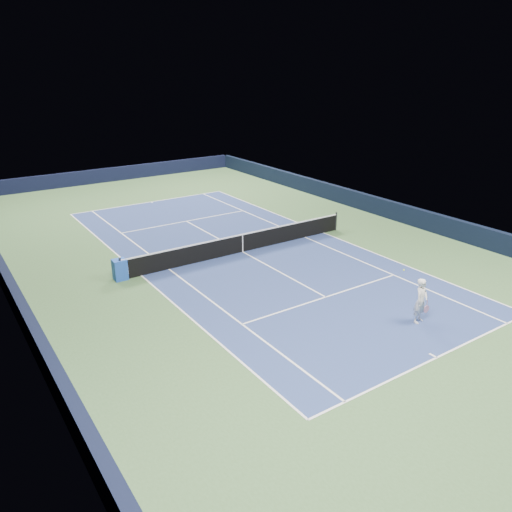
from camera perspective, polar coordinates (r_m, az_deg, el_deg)
ground at (r=25.60m, az=-1.54°, el=0.47°), size 40.00×40.00×0.00m
wall_far at (r=42.90m, az=-16.14°, el=8.94°), size 22.00×0.35×1.10m
wall_right at (r=32.26m, az=14.94°, el=5.18°), size 0.35×40.00×1.10m
wall_left at (r=22.03m, az=-26.07°, el=-3.83°), size 0.35×40.00×1.10m
court_surface at (r=25.60m, az=-1.54°, el=0.48°), size 10.97×23.77×0.01m
baseline_far at (r=35.74m, az=-11.92°, el=6.08°), size 10.97×0.08×0.00m
baseline_near at (r=17.78m, az=19.97°, el=-10.86°), size 10.97×0.08×0.00m
sideline_doubles_right at (r=28.74m, az=7.72°, el=2.65°), size 0.08×23.77×0.00m
sideline_doubles_left at (r=23.34m, az=-12.97°, el=-2.19°), size 0.08×23.77×0.00m
sideline_singles_right at (r=27.89m, az=5.60°, el=2.16°), size 0.08×23.77×0.00m
sideline_singles_left at (r=23.81m, az=-9.92°, el=-1.48°), size 0.08×23.77×0.00m
service_line_far at (r=30.91m, az=-7.96°, el=3.97°), size 8.23×0.08×0.00m
service_line_near at (r=20.92m, az=7.97°, el=-4.67°), size 8.23×0.08×0.00m
center_service_line at (r=25.60m, az=-1.54°, el=0.49°), size 0.08×12.80×0.00m
center_mark_far at (r=35.61m, az=-11.82°, el=6.03°), size 0.08×0.30×0.00m
center_mark_near at (r=17.85m, az=19.58°, el=-10.66°), size 0.08×0.30×0.00m
tennis_net at (r=25.43m, az=-1.55°, el=1.53°), size 12.90×0.10×1.07m
sponsor_cube at (r=23.01m, az=-15.28°, el=-1.51°), size 0.60×0.53×0.95m
tennis_player at (r=19.44m, az=18.33°, el=-4.88°), size 0.83×1.31×1.76m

